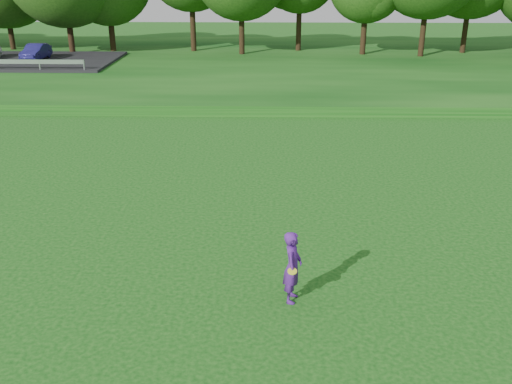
{
  "coord_description": "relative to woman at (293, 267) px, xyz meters",
  "views": [
    {
      "loc": [
        0.09,
        -11.34,
        7.97
      ],
      "look_at": [
        -0.31,
        4.99,
        1.3
      ],
      "focal_mm": 40.0,
      "sensor_mm": 36.0,
      "label": 1
    }
  ],
  "objects": [
    {
      "name": "walking_path",
      "position": [
        -0.69,
        19.01,
        -0.93
      ],
      "size": [
        130.0,
        1.6,
        0.04
      ],
      "primitive_type": "cube",
      "color": "gray",
      "rests_on": "ground"
    },
    {
      "name": "woman",
      "position": [
        0.0,
        0.0,
        0.0
      ],
      "size": [
        0.57,
        0.82,
        1.89
      ],
      "color": "#4F1C7E",
      "rests_on": "ground"
    },
    {
      "name": "berm",
      "position": [
        -0.69,
        33.01,
        -0.65
      ],
      "size": [
        130.0,
        30.0,
        0.6
      ],
      "primitive_type": "cube",
      "color": "#0C400E",
      "rests_on": "ground"
    },
    {
      "name": "ground",
      "position": [
        -0.69,
        -0.99,
        -0.95
      ],
      "size": [
        140.0,
        140.0,
        0.0
      ],
      "primitive_type": "plane",
      "color": "#0C400E",
      "rests_on": "ground"
    }
  ]
}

